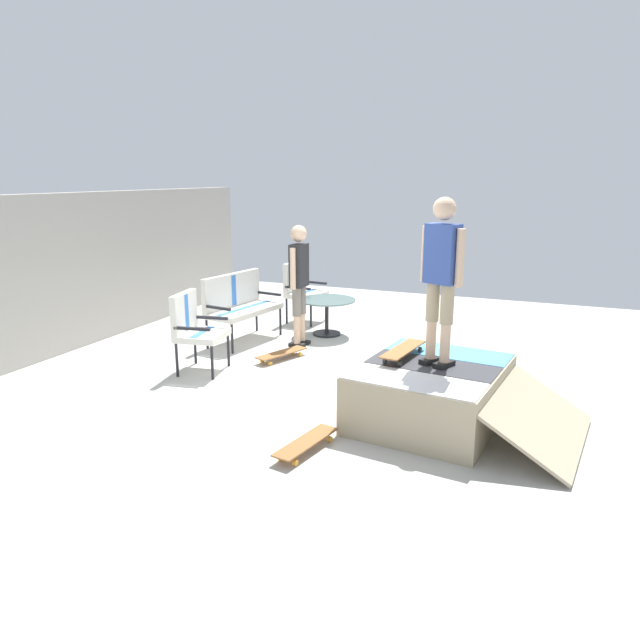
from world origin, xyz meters
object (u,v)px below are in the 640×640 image
object	(u,v)px
patio_bench	(239,301)
skateboard_on_ramp	(403,350)
person_watching	(299,276)
patio_chair_by_wall	(194,325)
patio_table	(327,310)
skateboard_spare	(306,443)
skate_ramp	(434,393)
patio_chair_near_house	(301,286)
person_skater	(442,270)
skateboard_by_bench	(282,354)

from	to	relation	value
patio_bench	skateboard_on_ramp	size ratio (longest dim) A/B	1.61
patio_bench	person_watching	xyz separation A→B (m)	(0.11, -0.95, 0.43)
patio_chair_by_wall	patio_table	xyz separation A→B (m)	(2.28, -0.92, -0.21)
patio_table	skateboard_on_ramp	bearing A→B (deg)	-143.89
skateboard_spare	skate_ramp	bearing A→B (deg)	-39.86
patio_table	skateboard_on_ramp	xyz separation A→B (m)	(-2.58, -1.89, 0.28)
skate_ramp	patio_bench	distance (m)	3.86
patio_table	skateboard_on_ramp	distance (m)	3.21
skate_ramp	patio_bench	xyz separation A→B (m)	(1.89, 3.36, 0.32)
patio_chair_near_house	patio_table	xyz separation A→B (m)	(-0.66, -0.74, -0.21)
patio_chair_by_wall	patio_chair_near_house	bearing A→B (deg)	-3.34
person_skater	skateboard_by_bench	distance (m)	3.05
skate_ramp	patio_chair_by_wall	xyz separation A→B (m)	(0.43, 3.17, 0.31)
patio_bench	patio_chair_near_house	size ratio (longest dim) A/B	1.30
patio_chair_near_house	skateboard_by_bench	world-z (taller)	patio_chair_near_house
patio_table	patio_chair_near_house	bearing A→B (deg)	48.38
patio_bench	patio_chair_by_wall	bearing A→B (deg)	-172.58
skate_ramp	person_skater	distance (m)	1.26
person_skater	skateboard_spare	xyz separation A→B (m)	(-1.14, 0.94, -1.48)
patio_chair_near_house	skateboard_on_ramp	size ratio (longest dim) A/B	1.24
patio_table	skateboard_spare	distance (m)	4.06
skateboard_on_ramp	skateboard_spare	bearing A→B (deg)	155.38
skate_ramp	skateboard_spare	world-z (taller)	skate_ramp
patio_bench	patio_chair_by_wall	size ratio (longest dim) A/B	1.30
patio_bench	patio_chair_by_wall	world-z (taller)	same
skateboard_spare	patio_chair_near_house	bearing A→B (deg)	24.69
skate_ramp	patio_chair_near_house	xyz separation A→B (m)	(3.37, 2.99, 0.31)
skate_ramp	skateboard_on_ramp	bearing A→B (deg)	71.64
person_watching	skateboard_on_ramp	world-z (taller)	person_watching
patio_chair_by_wall	skateboard_spare	bearing A→B (deg)	-124.68
patio_chair_by_wall	skate_ramp	bearing A→B (deg)	-97.71
person_watching	patio_table	bearing A→B (deg)	-12.30
patio_bench	person_skater	bearing A→B (deg)	-119.00
patio_chair_by_wall	person_watching	size ratio (longest dim) A/B	0.58
person_watching	skateboard_on_ramp	distance (m)	2.80
skate_ramp	skateboard_by_bench	xyz separation A→B (m)	(1.27, 2.34, -0.22)
patio_chair_near_house	patio_chair_by_wall	size ratio (longest dim) A/B	1.00
patio_chair_near_house	skateboard_on_ramp	xyz separation A→B (m)	(-3.25, -2.63, 0.07)
skateboard_by_bench	skateboard_on_ramp	distance (m)	2.37
patio_chair_near_house	patio_chair_by_wall	world-z (taller)	same
patio_chair_by_wall	patio_table	bearing A→B (deg)	-21.89
skate_ramp	patio_table	xyz separation A→B (m)	(2.71, 2.25, 0.10)
skateboard_by_bench	skateboard_spare	size ratio (longest dim) A/B	0.99
person_skater	skateboard_by_bench	size ratio (longest dim) A/B	2.03
patio_bench	skateboard_by_bench	size ratio (longest dim) A/B	1.62
patio_bench	patio_table	xyz separation A→B (m)	(0.82, -1.11, -0.21)
patio_bench	skateboard_spare	xyz separation A→B (m)	(-3.00, -2.42, -0.53)
patio_table	skate_ramp	bearing A→B (deg)	-140.25
skate_ramp	patio_chair_by_wall	bearing A→B (deg)	82.29
patio_chair_near_house	skateboard_spare	world-z (taller)	patio_chair_near_house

